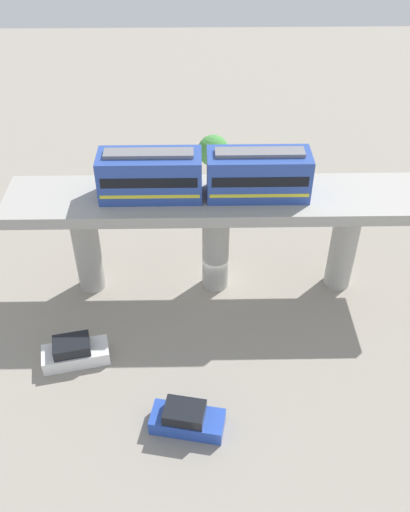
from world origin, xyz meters
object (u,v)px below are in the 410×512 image
train (204,175)px  tree_near_viaduct (213,151)px  parked_car_white (75,352)px  parked_car_blue (187,419)px

train → tree_near_viaduct: 14.80m
parked_car_white → tree_near_viaduct: bearing=-36.3°
parked_car_white → train: bearing=-61.4°
train → parked_car_white: train is taller
train → parked_car_blue: (-12.29, 1.22, -8.70)m
train → parked_car_white: bearing=130.5°
train → tree_near_viaduct: bearing=-4.3°
parked_car_blue → train: bearing=5.4°
tree_near_viaduct → parked_car_blue: bearing=175.1°
train → parked_car_blue: 15.11m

